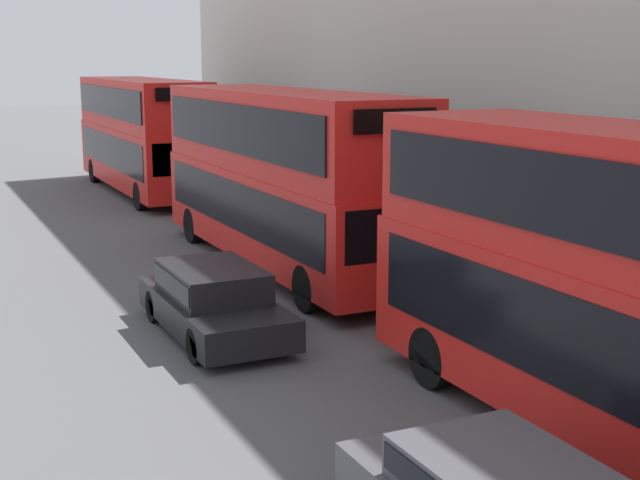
# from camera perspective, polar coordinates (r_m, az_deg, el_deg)

# --- Properties ---
(bus_second_in_queue) EXTENTS (2.59, 11.07, 4.42)m
(bus_second_in_queue) POSITION_cam_1_polar(r_m,az_deg,el_deg) (22.16, -2.39, 4.40)
(bus_second_in_queue) COLOR red
(bus_second_in_queue) RESTS_ON ground
(bus_third_in_queue) EXTENTS (2.59, 11.02, 4.39)m
(bus_third_in_queue) POSITION_cam_1_polar(r_m,az_deg,el_deg) (35.32, -11.33, 6.86)
(bus_third_in_queue) COLOR red
(bus_third_in_queue) RESTS_ON ground
(car_hatchback) EXTENTS (1.82, 4.34, 1.33)m
(car_hatchback) POSITION_cam_1_polar(r_m,az_deg,el_deg) (17.08, -6.80, -3.77)
(car_hatchback) COLOR black
(car_hatchback) RESTS_ON ground
(pedestrian) EXTENTS (0.36, 0.36, 1.85)m
(pedestrian) POSITION_cam_1_polar(r_m,az_deg,el_deg) (23.76, 3.27, 1.03)
(pedestrian) COLOR brown
(pedestrian) RESTS_ON ground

